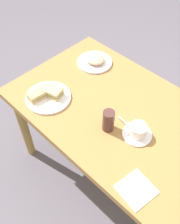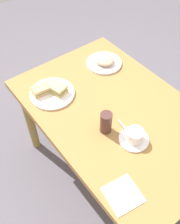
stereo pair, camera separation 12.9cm
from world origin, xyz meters
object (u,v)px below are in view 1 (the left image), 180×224
(sandwich_back, at_px, (39,94))
(drinking_glass, at_px, (108,121))
(dining_table, at_px, (114,117))
(sandwich_plate, at_px, (48,97))
(spoon, at_px, (127,124))
(napkin, at_px, (136,189))
(coffee_saucer, at_px, (137,134))
(side_plate, at_px, (95,62))
(sandwich_front, at_px, (52,91))
(coffee_cup, at_px, (138,130))

(sandwich_back, distance_m, drinking_glass, 0.46)
(dining_table, bearing_deg, sandwich_plate, -146.43)
(spoon, relative_size, napkin, 0.66)
(coffee_saucer, relative_size, napkin, 1.06)
(coffee_saucer, distance_m, spoon, 0.08)
(side_plate, height_order, napkin, side_plate)
(drinking_glass, bearing_deg, sandwich_back, -164.62)
(sandwich_front, relative_size, side_plate, 0.57)
(dining_table, xyz_separation_m, side_plate, (-0.37, 0.21, 0.09))
(sandwich_front, bearing_deg, side_plate, 95.58)
(sandwich_back, height_order, napkin, sandwich_back)
(spoon, bearing_deg, sandwich_plate, -159.89)
(sandwich_front, bearing_deg, spoon, 16.92)
(sandwich_back, bearing_deg, coffee_cup, 18.73)
(sandwich_front, xyz_separation_m, coffee_saucer, (0.54, 0.13, -0.03))
(sandwich_back, distance_m, coffee_cup, 0.61)
(sandwich_plate, distance_m, sandwich_back, 0.06)
(sandwich_front, bearing_deg, napkin, -8.95)
(sandwich_plate, height_order, coffee_saucer, sandwich_plate)
(spoon, height_order, drinking_glass, drinking_glass)
(coffee_saucer, xyz_separation_m, spoon, (-0.08, 0.01, 0.01))
(sandwich_back, bearing_deg, side_plate, 89.65)
(dining_table, distance_m, spoon, 0.17)
(sandwich_back, xyz_separation_m, drinking_glass, (0.44, 0.12, 0.03))
(dining_table, relative_size, coffee_saucer, 7.81)
(coffee_saucer, bearing_deg, spoon, 172.59)
(coffee_cup, bearing_deg, sandwich_plate, -163.61)
(napkin, bearing_deg, coffee_saucer, 127.39)
(dining_table, bearing_deg, side_plate, 150.35)
(sandwich_front, relative_size, napkin, 0.90)
(sandwich_front, height_order, sandwich_back, sandwich_front)
(sandwich_back, bearing_deg, dining_table, 34.90)
(dining_table, height_order, drinking_glass, drinking_glass)
(coffee_saucer, height_order, side_plate, side_plate)
(spoon, height_order, side_plate, spoon)
(side_plate, bearing_deg, sandwich_front, -84.42)
(coffee_saucer, bearing_deg, sandwich_back, -161.29)
(spoon, distance_m, side_plate, 0.56)
(dining_table, xyz_separation_m, napkin, (0.39, -0.31, 0.09))
(dining_table, xyz_separation_m, coffee_saucer, (0.21, -0.06, 0.09))
(coffee_saucer, bearing_deg, side_plate, 154.69)
(sandwich_front, relative_size, coffee_saucer, 0.85)
(spoon, xyz_separation_m, drinking_glass, (-0.06, -0.09, 0.05))
(coffee_cup, bearing_deg, side_plate, 154.60)
(spoon, distance_m, drinking_glass, 0.12)
(sandwich_plate, relative_size, spoon, 2.74)
(coffee_cup, relative_size, napkin, 0.79)
(dining_table, height_order, sandwich_plate, sandwich_plate)
(dining_table, relative_size, spoon, 12.52)
(napkin, bearing_deg, spoon, 136.27)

